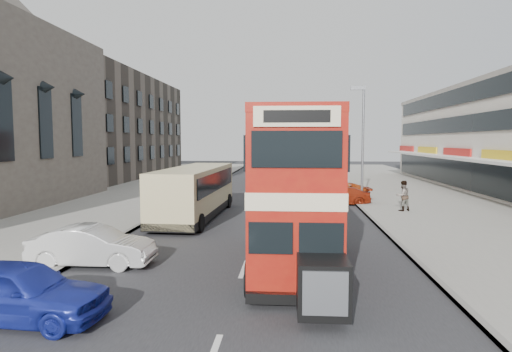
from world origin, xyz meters
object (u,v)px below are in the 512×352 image
at_px(car_left_near, 19,291).
at_px(car_right_a, 340,196).
at_px(pedestrian_near, 403,196).
at_px(car_left_front, 92,246).
at_px(bus_second, 300,158).
at_px(car_right_c, 323,176).
at_px(car_right_b, 337,191).
at_px(coach, 195,190).
at_px(cyclist, 314,187).
at_px(bus_main, 293,189).
at_px(street_lamp, 362,135).

relative_size(car_left_near, car_right_a, 1.05).
bearing_deg(pedestrian_near, car_left_front, 19.22).
distance_m(bus_second, car_left_near, 32.86).
relative_size(bus_second, car_right_c, 2.53).
distance_m(car_left_front, pedestrian_near, 18.26).
distance_m(car_left_near, car_left_front, 4.64).
xyz_separation_m(car_right_b, pedestrian_near, (3.26, -6.18, 0.44)).
distance_m(coach, cyclist, 12.76).
height_order(bus_main, car_left_front, bus_main).
height_order(coach, car_right_c, coach).
height_order(bus_main, car_right_a, bus_main).
bearing_deg(cyclist, coach, -122.19).
distance_m(street_lamp, car_left_near, 23.97).
distance_m(car_left_front, car_right_c, 33.15).
distance_m(bus_main, car_right_b, 18.25).
relative_size(bus_main, coach, 0.92).
distance_m(coach, pedestrian_near, 12.45).
height_order(bus_main, car_left_near, bus_main).
xyz_separation_m(street_lamp, bus_second, (-3.97, 11.29, -2.02)).
distance_m(car_left_front, cyclist, 21.90).
relative_size(car_left_front, cyclist, 2.13).
distance_m(bus_main, car_right_c, 31.30).
xyz_separation_m(car_right_a, cyclist, (-1.47, 4.67, 0.08)).
xyz_separation_m(car_left_front, cyclist, (8.87, 20.03, -0.02)).
bearing_deg(car_right_b, car_left_front, -28.51).
distance_m(car_left_front, car_right_a, 18.51).
distance_m(street_lamp, pedestrian_near, 5.73).
distance_m(bus_second, car_left_front, 28.48).
bearing_deg(car_left_near, cyclist, -15.27).
relative_size(car_left_near, car_left_front, 1.03).
relative_size(street_lamp, cyclist, 4.06).
xyz_separation_m(car_left_near, car_right_c, (10.13, 36.08, -0.09)).
distance_m(bus_second, car_right_b, 9.66).
bearing_deg(bus_main, cyclist, -96.01).
bearing_deg(car_right_b, car_right_c, -178.67).
bearing_deg(street_lamp, pedestrian_near, -64.77).
bearing_deg(bus_main, car_right_a, -103.17).
height_order(coach, car_right_a, coach).
bearing_deg(car_right_c, pedestrian_near, 15.82).
relative_size(bus_second, cyclist, 4.85).
relative_size(coach, car_right_a, 2.44).
xyz_separation_m(bus_main, car_left_front, (-7.02, -0.42, -2.02)).
bearing_deg(car_right_c, cyclist, -1.65).
xyz_separation_m(street_lamp, car_left_near, (-11.52, -20.63, -4.04)).
bearing_deg(car_left_near, coach, -0.91).
distance_m(bus_main, pedestrian_near, 13.52).
bearing_deg(car_left_near, car_right_b, -20.07).
height_order(street_lamp, car_right_c, street_lamp).
height_order(car_left_near, cyclist, cyclist).
distance_m(street_lamp, car_right_b, 4.91).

